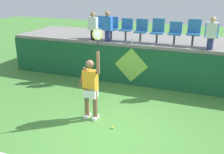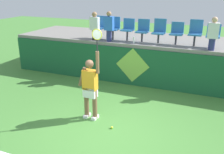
# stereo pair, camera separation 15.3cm
# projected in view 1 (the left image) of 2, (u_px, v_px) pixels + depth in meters

# --- Properties ---
(ground_plane) EXTENTS (40.00, 40.00, 0.00)m
(ground_plane) POSITION_uv_depth(u_px,v_px,m) (108.00, 133.00, 6.46)
(ground_plane) COLOR #478438
(court_back_wall) EXTENTS (11.30, 0.20, 1.40)m
(court_back_wall) POSITION_uv_depth(u_px,v_px,m) (144.00, 68.00, 9.29)
(court_back_wall) COLOR #195633
(court_back_wall) RESTS_ON ground_plane
(spectator_platform) EXTENTS (11.30, 2.83, 0.12)m
(spectator_platform) POSITION_uv_depth(u_px,v_px,m) (154.00, 40.00, 10.23)
(spectator_platform) COLOR gray
(spectator_platform) RESTS_ON court_back_wall
(tennis_player) EXTENTS (0.75, 0.28, 2.51)m
(tennis_player) POSITION_uv_depth(u_px,v_px,m) (91.00, 86.00, 6.89)
(tennis_player) COLOR white
(tennis_player) RESTS_ON ground_plane
(tennis_ball) EXTENTS (0.07, 0.07, 0.07)m
(tennis_ball) POSITION_uv_depth(u_px,v_px,m) (113.00, 127.00, 6.66)
(tennis_ball) COLOR #D1E533
(tennis_ball) RESTS_ON ground_plane
(water_bottle) EXTENTS (0.07, 0.07, 0.24)m
(water_bottle) POSITION_uv_depth(u_px,v_px,m) (132.00, 40.00, 9.28)
(water_bottle) COLOR white
(water_bottle) RESTS_ON spectator_platform
(stadium_chair_0) EXTENTS (0.44, 0.42, 0.86)m
(stadium_chair_0) POSITION_uv_depth(u_px,v_px,m) (97.00, 26.00, 10.11)
(stadium_chair_0) COLOR #38383D
(stadium_chair_0) RESTS_ON spectator_platform
(stadium_chair_1) EXTENTS (0.44, 0.42, 0.86)m
(stadium_chair_1) POSITION_uv_depth(u_px,v_px,m) (112.00, 27.00, 9.90)
(stadium_chair_1) COLOR #38383D
(stadium_chair_1) RESTS_ON spectator_platform
(stadium_chair_2) EXTENTS (0.44, 0.42, 0.81)m
(stadium_chair_2) POSITION_uv_depth(u_px,v_px,m) (126.00, 28.00, 9.70)
(stadium_chair_2) COLOR #38383D
(stadium_chair_2) RESTS_ON spectator_platform
(stadium_chair_3) EXTENTS (0.44, 0.42, 0.82)m
(stadium_chair_3) POSITION_uv_depth(u_px,v_px,m) (141.00, 29.00, 9.52)
(stadium_chair_3) COLOR #38383D
(stadium_chair_3) RESTS_ON spectator_platform
(stadium_chair_4) EXTENTS (0.44, 0.42, 0.86)m
(stadium_chair_4) POSITION_uv_depth(u_px,v_px,m) (158.00, 30.00, 9.31)
(stadium_chair_4) COLOR #38383D
(stadium_chair_4) RESTS_ON spectator_platform
(stadium_chair_5) EXTENTS (0.44, 0.42, 0.78)m
(stadium_chair_5) POSITION_uv_depth(u_px,v_px,m) (175.00, 32.00, 9.09)
(stadium_chair_5) COLOR #38383D
(stadium_chair_5) RESTS_ON spectator_platform
(stadium_chair_6) EXTENTS (0.44, 0.42, 0.89)m
(stadium_chair_6) POSITION_uv_depth(u_px,v_px,m) (194.00, 31.00, 8.87)
(stadium_chair_6) COLOR #38383D
(stadium_chair_6) RESTS_ON spectator_platform
(stadium_chair_7) EXTENTS (0.44, 0.42, 0.77)m
(stadium_chair_7) POSITION_uv_depth(u_px,v_px,m) (211.00, 34.00, 8.68)
(stadium_chair_7) COLOR #38383D
(stadium_chair_7) RESTS_ON spectator_platform
(spectator_0) EXTENTS (0.34, 0.20, 1.10)m
(spectator_0) POSITION_uv_depth(u_px,v_px,m) (107.00, 26.00, 9.47)
(spectator_0) COLOR navy
(spectator_0) RESTS_ON spectator_platform
(spectator_1) EXTENTS (0.34, 0.20, 1.06)m
(spectator_1) POSITION_uv_depth(u_px,v_px,m) (211.00, 33.00, 8.24)
(spectator_1) COLOR navy
(spectator_1) RESTS_ON spectator_platform
(spectator_2) EXTENTS (0.34, 0.20, 1.06)m
(spectator_2) POSITION_uv_depth(u_px,v_px,m) (93.00, 26.00, 9.73)
(spectator_2) COLOR black
(spectator_2) RESTS_ON spectator_platform
(wall_signage_mount) EXTENTS (1.27, 0.01, 1.40)m
(wall_signage_mount) POSITION_uv_depth(u_px,v_px,m) (131.00, 85.00, 9.59)
(wall_signage_mount) COLOR #195633
(wall_signage_mount) RESTS_ON ground_plane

